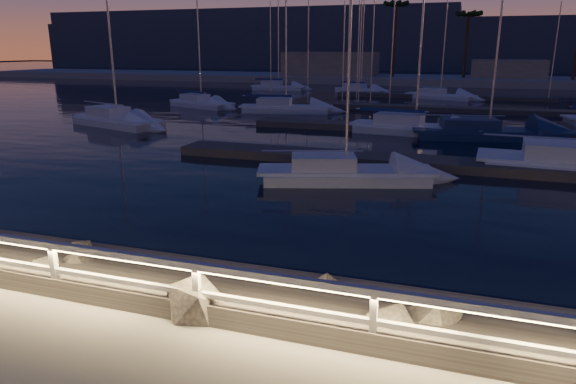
% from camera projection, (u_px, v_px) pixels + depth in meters
% --- Properties ---
extents(ground, '(400.00, 400.00, 0.00)m').
position_uv_depth(ground, '(310.00, 339.00, 8.25)').
color(ground, gray).
rests_on(ground, ground).
extents(harbor_water, '(400.00, 440.00, 0.60)m').
position_uv_depth(harbor_water, '(430.00, 127.00, 37.01)').
color(harbor_water, black).
rests_on(harbor_water, ground).
extents(guard_rail, '(44.11, 0.12, 1.06)m').
position_uv_depth(guard_rail, '(306.00, 295.00, 8.06)').
color(guard_rail, white).
rests_on(guard_rail, ground).
extents(riprap, '(33.43, 2.94, 1.48)m').
position_uv_depth(riprap, '(77.00, 266.00, 11.65)').
color(riprap, slate).
rests_on(riprap, ground).
extents(floating_docks, '(22.00, 36.00, 0.40)m').
position_uv_depth(floating_docks, '(431.00, 117.00, 38.03)').
color(floating_docks, '#544C46').
rests_on(floating_docks, ground).
extents(far_shore, '(160.00, 14.00, 5.20)m').
position_uv_depth(far_shore, '(448.00, 78.00, 75.81)').
color(far_shore, gray).
rests_on(far_shore, ground).
extents(palm_left, '(3.00, 3.00, 11.20)m').
position_uv_depth(palm_left, '(396.00, 7.00, 73.68)').
color(palm_left, '#493722').
rests_on(palm_left, ground).
extents(palm_center, '(3.00, 3.00, 9.70)m').
position_uv_depth(palm_center, '(469.00, 16.00, 71.91)').
color(palm_center, '#493722').
rests_on(palm_center, ground).
extents(distant_hills, '(230.00, 37.50, 18.00)m').
position_uv_depth(distant_hills, '(370.00, 47.00, 135.78)').
color(distant_hills, '#323C4E').
rests_on(distant_hills, ground).
extents(sailboat_b, '(7.15, 3.95, 11.76)m').
position_uv_depth(sailboat_b, '(341.00, 171.00, 20.30)').
color(sailboat_b, silver).
rests_on(sailboat_b, ground).
extents(sailboat_e, '(7.92, 4.45, 13.09)m').
position_uv_depth(sailboat_e, '(116.00, 119.00, 34.83)').
color(sailboat_e, silver).
rests_on(sailboat_e, ground).
extents(sailboat_f, '(8.10, 3.24, 13.43)m').
position_uv_depth(sailboat_f, '(412.00, 127.00, 31.63)').
color(sailboat_f, silver).
rests_on(sailboat_f, ground).
extents(sailboat_h, '(9.01, 4.17, 14.72)m').
position_uv_depth(sailboat_h, '(484.00, 131.00, 30.00)').
color(sailboat_h, navy).
rests_on(sailboat_h, ground).
extents(sailboat_i, '(6.97, 4.17, 11.57)m').
position_uv_depth(sailboat_i, '(200.00, 102.00, 45.87)').
color(sailboat_i, silver).
rests_on(sailboat_i, ground).
extents(sailboat_j, '(7.82, 3.57, 12.87)m').
position_uv_depth(sailboat_j, '(284.00, 107.00, 42.17)').
color(sailboat_j, silver).
rests_on(sailboat_j, ground).
extents(sailboat_k, '(7.41, 4.35, 12.16)m').
position_uv_depth(sailboat_k, '(438.00, 95.00, 53.34)').
color(sailboat_k, silver).
rests_on(sailboat_k, ground).
extents(sailboat_m, '(6.98, 2.46, 11.76)m').
position_uv_depth(sailboat_m, '(277.00, 87.00, 64.66)').
color(sailboat_m, silver).
rests_on(sailboat_m, ground).
extents(sailboat_n, '(6.77, 4.39, 11.28)m').
position_uv_depth(sailboat_n, '(360.00, 89.00, 60.61)').
color(sailboat_n, silver).
rests_on(sailboat_n, ground).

